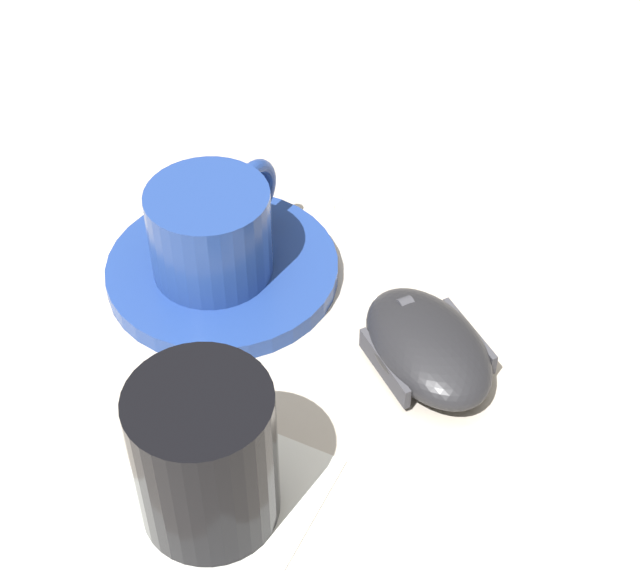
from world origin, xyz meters
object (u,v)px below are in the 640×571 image
(coffee_cup, at_px, (212,230))
(computer_mouse, at_px, (428,347))
(drinking_glass, at_px, (205,455))
(saucer, at_px, (223,270))

(coffee_cup, xyz_separation_m, computer_mouse, (-0.14, 0.06, -0.03))
(coffee_cup, height_order, computer_mouse, coffee_cup)
(coffee_cup, height_order, drinking_glass, drinking_glass)
(saucer, distance_m, computer_mouse, 0.15)
(saucer, bearing_deg, computer_mouse, 155.31)
(saucer, relative_size, computer_mouse, 1.27)
(saucer, relative_size, coffee_cup, 1.51)
(saucer, xyz_separation_m, computer_mouse, (-0.14, 0.06, 0.01))
(saucer, bearing_deg, drinking_glass, 98.40)
(saucer, bearing_deg, coffee_cup, 39.94)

